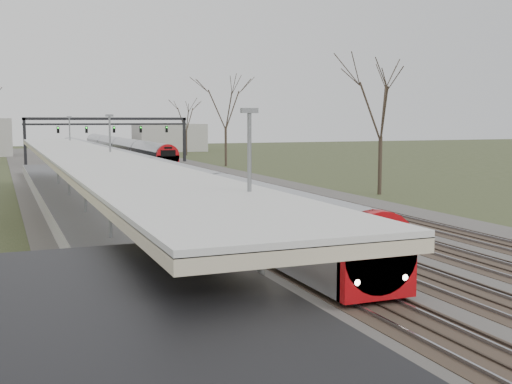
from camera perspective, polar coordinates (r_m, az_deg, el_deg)
track_bed at (r=56.84m, az=-8.17°, el=0.61°), size 24.00×160.00×0.22m
platform at (r=38.03m, az=-15.54°, el=-1.78°), size 3.50×69.00×1.00m
canopy at (r=33.23m, az=-14.84°, el=3.03°), size 4.10×50.00×3.11m
signal_gantry at (r=85.99m, az=-13.01°, el=5.71°), size 21.00×0.59×6.08m
tree_east_far at (r=49.98m, az=11.09°, el=8.05°), size 5.00×5.00×10.30m
train_near at (r=62.20m, az=-12.03°, el=2.34°), size 2.62×90.21×3.05m
train_far at (r=101.68m, az=-11.95°, el=3.89°), size 2.62×60.21×3.05m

